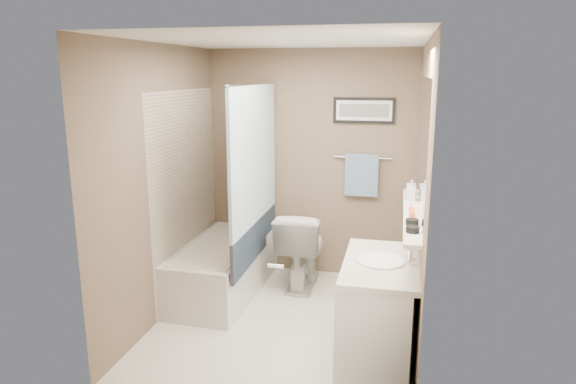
% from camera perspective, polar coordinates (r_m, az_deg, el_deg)
% --- Properties ---
extents(ground, '(2.50, 2.50, 0.00)m').
position_cam_1_polar(ground, '(4.68, -0.41, -14.25)').
color(ground, silver).
rests_on(ground, ground).
extents(ceiling, '(2.20, 2.50, 0.04)m').
position_cam_1_polar(ceiling, '(4.17, -0.46, 16.24)').
color(ceiling, white).
rests_on(ceiling, wall_back).
extents(wall_back, '(2.20, 0.04, 2.40)m').
position_cam_1_polar(wall_back, '(5.45, 2.46, 3.03)').
color(wall_back, brown).
rests_on(wall_back, ground).
extents(wall_front, '(2.20, 0.04, 2.40)m').
position_cam_1_polar(wall_front, '(3.12, -5.50, -4.73)').
color(wall_front, brown).
rests_on(wall_front, ground).
extents(wall_left, '(0.04, 2.50, 2.40)m').
position_cam_1_polar(wall_left, '(4.62, -13.60, 0.85)').
color(wall_left, brown).
rests_on(wall_left, ground).
extents(wall_right, '(0.04, 2.50, 2.40)m').
position_cam_1_polar(wall_right, '(4.17, 14.20, -0.52)').
color(wall_right, brown).
rests_on(wall_right, ground).
extents(tile_surround, '(0.02, 1.55, 2.00)m').
position_cam_1_polar(tile_surround, '(5.11, -11.17, -0.17)').
color(tile_surround, '#C7B297').
rests_on(tile_surround, wall_left).
extents(curtain_rod, '(0.02, 1.55, 0.02)m').
position_cam_1_polar(curtain_rod, '(4.74, -3.89, 11.84)').
color(curtain_rod, silver).
rests_on(curtain_rod, wall_left).
extents(curtain_upper, '(0.03, 1.45, 1.28)m').
position_cam_1_polar(curtain_upper, '(4.80, -3.77, 4.07)').
color(curtain_upper, white).
rests_on(curtain_upper, curtain_rod).
extents(curtain_lower, '(0.03, 1.45, 0.36)m').
position_cam_1_polar(curtain_lower, '(5.00, -3.63, -5.26)').
color(curtain_lower, '#243344').
rests_on(curtain_lower, curtain_rod).
extents(mirror, '(0.02, 1.60, 1.00)m').
position_cam_1_polar(mirror, '(3.94, 14.74, 4.91)').
color(mirror, silver).
rests_on(mirror, wall_right).
extents(shelf, '(0.12, 1.60, 0.03)m').
position_cam_1_polar(shelf, '(4.04, 13.53, -2.35)').
color(shelf, silver).
rests_on(shelf, wall_right).
extents(towel_bar, '(0.60, 0.02, 0.02)m').
position_cam_1_polar(towel_bar, '(5.35, 8.26, 3.81)').
color(towel_bar, silver).
rests_on(towel_bar, wall_back).
extents(towel, '(0.34, 0.05, 0.44)m').
position_cam_1_polar(towel, '(5.36, 8.18, 1.88)').
color(towel, '#94B9D7').
rests_on(towel, towel_bar).
extents(art_frame, '(0.62, 0.02, 0.26)m').
position_cam_1_polar(art_frame, '(5.31, 8.44, 8.95)').
color(art_frame, black).
rests_on(art_frame, wall_back).
extents(art_mat, '(0.56, 0.00, 0.20)m').
position_cam_1_polar(art_mat, '(5.30, 8.43, 8.94)').
color(art_mat, white).
rests_on(art_mat, art_frame).
extents(art_image, '(0.50, 0.00, 0.13)m').
position_cam_1_polar(art_image, '(5.30, 8.43, 8.94)').
color(art_image, '#595959').
rests_on(art_image, art_mat).
extents(door, '(0.80, 0.02, 2.00)m').
position_cam_1_polar(door, '(3.06, 4.48, -9.05)').
color(door, silver).
rests_on(door, wall_front).
extents(door_handle, '(0.10, 0.02, 0.02)m').
position_cam_1_polar(door_handle, '(3.17, -1.36, -8.24)').
color(door_handle, silver).
rests_on(door_handle, door).
extents(bathtub, '(0.76, 1.53, 0.50)m').
position_cam_1_polar(bathtub, '(5.21, -7.32, -8.41)').
color(bathtub, silver).
rests_on(bathtub, ground).
extents(tub_rim, '(0.56, 1.36, 0.02)m').
position_cam_1_polar(tub_rim, '(5.13, -7.40, -5.81)').
color(tub_rim, silver).
rests_on(tub_rim, bathtub).
extents(toilet, '(0.45, 0.79, 0.80)m').
position_cam_1_polar(toilet, '(5.30, 1.54, -6.21)').
color(toilet, silver).
rests_on(toilet, ground).
extents(vanity, '(0.58, 0.94, 0.80)m').
position_cam_1_polar(vanity, '(3.92, 10.27, -13.66)').
color(vanity, silver).
rests_on(vanity, ground).
extents(countertop, '(0.54, 0.96, 0.04)m').
position_cam_1_polar(countertop, '(3.75, 10.38, -7.92)').
color(countertop, beige).
rests_on(countertop, vanity).
extents(sink_basin, '(0.34, 0.34, 0.01)m').
position_cam_1_polar(sink_basin, '(3.74, 10.24, -7.51)').
color(sink_basin, white).
rests_on(sink_basin, countertop).
extents(faucet_spout, '(0.02, 0.02, 0.10)m').
position_cam_1_polar(faucet_spout, '(3.73, 13.36, -7.05)').
color(faucet_spout, silver).
rests_on(faucet_spout, countertop).
extents(faucet_knob, '(0.05, 0.05, 0.05)m').
position_cam_1_polar(faucet_knob, '(3.83, 13.33, -6.83)').
color(faucet_knob, silver).
rests_on(faucet_knob, countertop).
extents(candle_bowl_near, '(0.09, 0.09, 0.04)m').
position_cam_1_polar(candle_bowl_near, '(3.53, 13.67, -4.06)').
color(candle_bowl_near, black).
rests_on(candle_bowl_near, shelf).
extents(candle_bowl_far, '(0.09, 0.09, 0.04)m').
position_cam_1_polar(candle_bowl_far, '(3.70, 13.63, -3.25)').
color(candle_bowl_far, black).
rests_on(candle_bowl_far, shelf).
extents(hair_brush_front, '(0.05, 0.22, 0.04)m').
position_cam_1_polar(hair_brush_front, '(3.94, 13.58, -2.21)').
color(hair_brush_front, '#F05121').
rests_on(hair_brush_front, shelf).
extents(pink_comb, '(0.03, 0.16, 0.01)m').
position_cam_1_polar(pink_comb, '(4.21, 13.52, -1.47)').
color(pink_comb, pink).
rests_on(pink_comb, shelf).
extents(glass_jar, '(0.08, 0.08, 0.10)m').
position_cam_1_polar(glass_jar, '(4.58, 13.49, 0.30)').
color(glass_jar, white).
rests_on(glass_jar, shelf).
extents(soap_bottle, '(0.08, 0.08, 0.17)m').
position_cam_1_polar(soap_bottle, '(4.39, 13.54, 0.20)').
color(soap_bottle, '#999999').
rests_on(soap_bottle, shelf).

